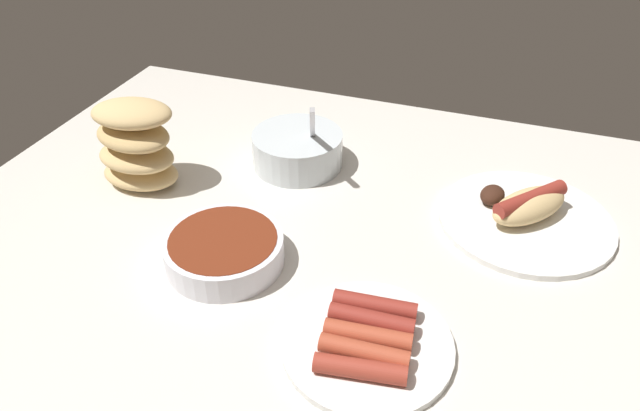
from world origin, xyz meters
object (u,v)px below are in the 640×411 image
Objects in this scene: bowl_coleslaw at (298,148)px; plate_sausages at (367,341)px; bread_stack at (136,145)px; plate_hotdog_assembled at (525,213)px; bowl_chili at (224,249)px.

plate_sausages is (22.54, -35.22, -2.16)cm from bowl_coleslaw.
bread_stack reaches higher than plate_sausages.
plate_sausages is at bearing -116.67° from plate_hotdog_assembled.
bowl_chili is 27.20cm from bowl_coleslaw.
bowl_chili is 26.10cm from bread_stack.
bowl_coleslaw reaches higher than bread_stack.
bowl_chili is 1.14× the size of bread_stack.
bowl_chili is at bearing -31.04° from bread_stack.
plate_sausages is 1.42× the size of bread_stack.
bowl_chili is 24.19cm from plate_sausages.
bowl_coleslaw is 1.08× the size of bread_stack.
plate_hotdog_assembled is (38.52, 23.30, -0.67)cm from bowl_chili.
bread_stack reaches higher than plate_hotdog_assembled.
plate_hotdog_assembled reaches higher than plate_sausages.
bowl_coleslaw is at bearing 89.49° from bowl_chili.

